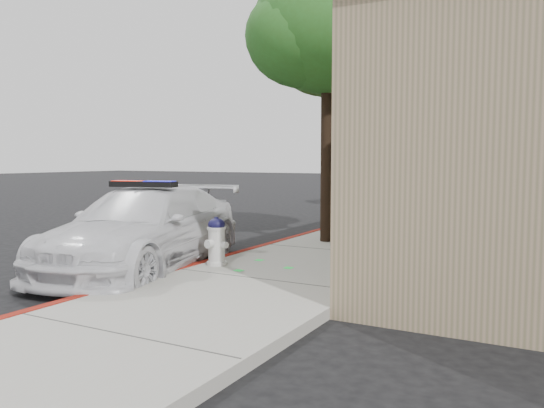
{
  "coord_description": "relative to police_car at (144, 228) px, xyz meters",
  "views": [
    {
      "loc": [
        5.78,
        -7.17,
        1.98
      ],
      "look_at": [
        0.33,
        2.73,
        1.04
      ],
      "focal_mm": 36.43,
      "sensor_mm": 36.0,
      "label": 1
    }
  ],
  "objects": [
    {
      "name": "ground",
      "position": [
        0.9,
        -0.26,
        -0.74
      ],
      "size": [
        120.0,
        120.0,
        0.0
      ],
      "primitive_type": "plane",
      "color": "black",
      "rests_on": "ground"
    },
    {
      "name": "sidewalk",
      "position": [
        2.5,
        2.74,
        -0.66
      ],
      "size": [
        3.2,
        60.0,
        0.15
      ],
      "primitive_type": "cube",
      "color": "gray",
      "rests_on": "ground"
    },
    {
      "name": "red_curb",
      "position": [
        0.96,
        2.74,
        -0.66
      ],
      "size": [
        0.14,
        60.0,
        0.16
      ],
      "primitive_type": "cube",
      "color": "maroon",
      "rests_on": "ground"
    },
    {
      "name": "police_car",
      "position": [
        0.0,
        0.0,
        0.0
      ],
      "size": [
        3.04,
        5.37,
        1.59
      ],
      "rotation": [
        0.0,
        0.0,
        0.21
      ],
      "color": "silver",
      "rests_on": "ground"
    },
    {
      "name": "fire_hydrant",
      "position": [
        1.32,
        0.33,
        -0.17
      ],
      "size": [
        0.48,
        0.41,
        0.83
      ],
      "rotation": [
        0.0,
        0.0,
        -0.15
      ],
      "color": "silver",
      "rests_on": "sidewalk"
    },
    {
      "name": "street_tree_near",
      "position": [
        1.9,
        3.76,
        3.9
      ],
      "size": [
        3.38,
        3.29,
        6.02
      ],
      "rotation": [
        0.0,
        0.0,
        0.1
      ],
      "color": "black",
      "rests_on": "sidewalk"
    },
    {
      "name": "street_tree_mid",
      "position": [
        1.62,
        5.37,
        3.83
      ],
      "size": [
        3.3,
        3.07,
        5.86
      ],
      "rotation": [
        0.0,
        0.0,
        -0.19
      ],
      "color": "black",
      "rests_on": "sidewalk"
    },
    {
      "name": "street_tree_far",
      "position": [
        2.24,
        13.13,
        3.74
      ],
      "size": [
        3.33,
        3.05,
        5.76
      ],
      "rotation": [
        0.0,
        0.0,
        -0.37
      ],
      "color": "black",
      "rests_on": "sidewalk"
    }
  ]
}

